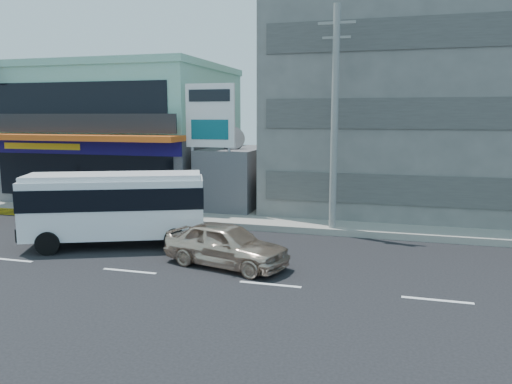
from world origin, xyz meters
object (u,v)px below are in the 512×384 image
at_px(shop_building, 128,136).
at_px(sedan, 226,244).
at_px(satellite_dish, 231,148).
at_px(billboard, 210,123).
at_px(utility_pole_near, 335,119).
at_px(minibus, 115,203).
at_px(concrete_building, 425,85).

relative_size(shop_building, sedan, 2.70).
bearing_deg(shop_building, satellite_dish, -20.21).
distance_m(billboard, utility_pole_near, 6.75).
height_order(shop_building, utility_pole_near, utility_pole_near).
bearing_deg(shop_building, sedan, -48.53).
xyz_separation_m(shop_building, utility_pole_near, (14.00, -6.55, 1.15)).
bearing_deg(minibus, satellite_dish, 74.34).
xyz_separation_m(concrete_building, minibus, (-12.26, -12.06, -5.22)).
xyz_separation_m(satellite_dish, billboard, (-0.50, -1.80, 1.35)).
relative_size(concrete_building, billboard, 2.32).
height_order(utility_pole_near, minibus, utility_pole_near).
height_order(shop_building, concrete_building, concrete_building).
bearing_deg(shop_building, billboard, -32.32).
relative_size(billboard, minibus, 0.93).
bearing_deg(minibus, concrete_building, 44.54).
distance_m(billboard, sedan, 9.42).
xyz_separation_m(concrete_building, utility_pole_near, (-4.00, -7.60, -1.85)).
bearing_deg(shop_building, utility_pole_near, -25.06).
relative_size(concrete_building, minibus, 2.15).
bearing_deg(billboard, satellite_dish, 74.48).
distance_m(satellite_dish, utility_pole_near, 7.17).
height_order(concrete_building, sedan, concrete_building).
bearing_deg(utility_pole_near, minibus, -151.61).
xyz_separation_m(concrete_building, satellite_dish, (-10.00, -4.00, -3.42)).
relative_size(shop_building, billboard, 1.80).
bearing_deg(satellite_dish, concrete_building, 21.80).
xyz_separation_m(billboard, utility_pole_near, (6.50, -1.80, 0.22)).
height_order(concrete_building, billboard, concrete_building).
relative_size(shop_building, concrete_building, 0.77).
xyz_separation_m(shop_building, concrete_building, (18.00, 1.05, 3.00)).
relative_size(concrete_building, sedan, 3.48).
relative_size(satellite_dish, sedan, 0.33).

